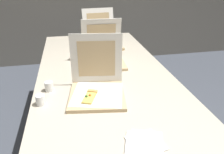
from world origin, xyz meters
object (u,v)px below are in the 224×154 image
Objects in this scene: pizza_box_back at (103,41)px; pizza_box_front at (97,87)px; cup_white_near_center at (49,86)px; napkin_pile at (145,142)px; pizza_box_middle at (103,57)px; cup_white_near_left at (41,100)px; table at (105,80)px; cup_white_far at (74,56)px.

pizza_box_front is at bearing -106.51° from pizza_box_back.
pizza_box_front is 6.16× the size of cup_white_near_center.
napkin_pile is (0.15, -0.47, -0.05)m from pizza_box_front.
pizza_box_middle reaches higher than cup_white_near_left.
pizza_box_back is 2.09× the size of napkin_pile.
cup_white_near_left is (-0.46, -0.56, -0.02)m from pizza_box_middle.
pizza_box_front is (-0.10, -0.27, 0.09)m from table.
cup_white_near_center is 0.74m from napkin_pile.
cup_white_near_left is at bearing 139.19° from napkin_pile.
pizza_box_middle is 1.64× the size of napkin_pile.
cup_white_far is 1.00× the size of cup_white_near_center.
cup_white_near_left is 1.00× the size of cup_white_near_center.
pizza_box_middle is at bearing -27.18° from cup_white_far.
napkin_pile is (0.03, -0.98, -0.05)m from pizza_box_middle.
pizza_box_middle is at bearing 83.87° from table.
napkin_pile is at bearing -85.70° from table.
table is at bearing 36.85° from cup_white_near_left.
pizza_box_middle reaches higher than cup_white_near_center.
cup_white_near_left is at bearing -127.71° from pizza_box_middle.
cup_white_far is at bearing 103.87° from napkin_pile.
pizza_box_middle is 5.66× the size of cup_white_near_center.
table is at bearing -103.02° from pizza_box_back.
cup_white_near_left is at bearing -107.74° from cup_white_far.
pizza_box_back reaches higher than cup_white_near_left.
cup_white_near_left and cup_white_near_center have the same top height.
pizza_box_middle is 0.47m from pizza_box_back.
cup_white_far is at bearing 108.86° from pizza_box_front.
pizza_box_back is (0.09, 0.69, 0.09)m from table.
cup_white_near_center reaches higher than table.
cup_white_near_left reaches higher than table.
pizza_box_middle is 0.98m from napkin_pile.
pizza_box_middle is at bearing -103.84° from pizza_box_back.
napkin_pile is at bearing -52.25° from cup_white_near_center.
cup_white_far is (-0.24, 0.12, -0.02)m from pizza_box_middle.
pizza_box_front reaches higher than table.
cup_white_far is (-0.22, 0.36, 0.07)m from table.
pizza_box_middle reaches higher than cup_white_far.
cup_white_near_left is (-0.22, -0.68, 0.00)m from cup_white_far.
pizza_box_front is 1.09× the size of pizza_box_middle.
cup_white_far reaches higher than table.
cup_white_near_center is at bearing 127.75° from napkin_pile.
pizza_box_middle is (0.02, 0.23, 0.09)m from table.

